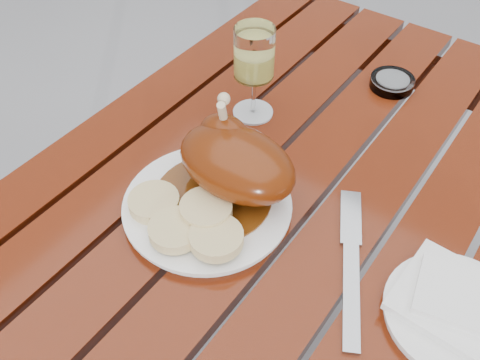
% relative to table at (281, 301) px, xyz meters
% --- Properties ---
extents(table, '(0.80, 1.20, 0.75)m').
position_rel_table_xyz_m(table, '(0.00, 0.00, 0.00)').
color(table, maroon).
rests_on(table, ground).
extents(dinner_plate, '(0.30, 0.30, 0.02)m').
position_rel_table_xyz_m(dinner_plate, '(-0.08, -0.13, 0.38)').
color(dinner_plate, white).
rests_on(dinner_plate, table).
extents(roast_duck, '(0.21, 0.20, 0.14)m').
position_rel_table_xyz_m(roast_duck, '(-0.07, -0.07, 0.45)').
color(roast_duck, '#542709').
rests_on(roast_duck, dinner_plate).
extents(bread_dumplings, '(0.20, 0.13, 0.03)m').
position_rel_table_xyz_m(bread_dumplings, '(-0.07, -0.18, 0.41)').
color(bread_dumplings, '#E2C68A').
rests_on(bread_dumplings, dinner_plate).
extents(wine_glass, '(0.08, 0.08, 0.18)m').
position_rel_table_xyz_m(wine_glass, '(-0.16, 0.11, 0.46)').
color(wine_glass, '#F5F06F').
rests_on(wine_glass, table).
extents(side_plate, '(0.20, 0.20, 0.02)m').
position_rel_table_xyz_m(side_plate, '(0.31, -0.09, 0.38)').
color(side_plate, white).
rests_on(side_plate, table).
extents(napkin, '(0.15, 0.14, 0.01)m').
position_rel_table_xyz_m(napkin, '(0.30, -0.08, 0.40)').
color(napkin, white).
rests_on(napkin, side_plate).
extents(ashtray, '(0.10, 0.10, 0.02)m').
position_rel_table_xyz_m(ashtray, '(0.02, 0.34, 0.39)').
color(ashtray, '#B2B7BC').
rests_on(ashtray, table).
extents(fork, '(0.04, 0.17, 0.01)m').
position_rel_table_xyz_m(fork, '(-0.11, -0.16, 0.38)').
color(fork, gray).
rests_on(fork, table).
extents(knife, '(0.13, 0.22, 0.01)m').
position_rel_table_xyz_m(knife, '(0.17, -0.11, 0.38)').
color(knife, gray).
rests_on(knife, table).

